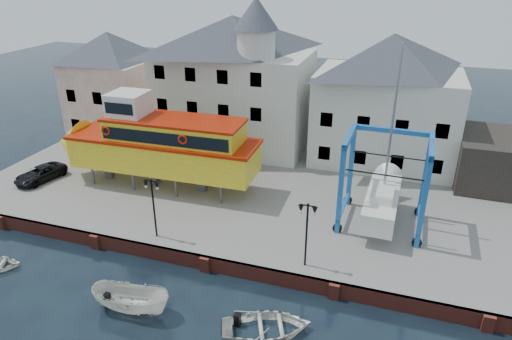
% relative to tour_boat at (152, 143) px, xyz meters
% --- Properties ---
extents(ground, '(140.00, 140.00, 0.00)m').
position_rel_tour_boat_xyz_m(ground, '(7.99, -8.06, -4.54)').
color(ground, black).
rests_on(ground, ground).
extents(hardstanding, '(44.00, 22.00, 1.00)m').
position_rel_tour_boat_xyz_m(hardstanding, '(7.99, 2.94, -4.04)').
color(hardstanding, slate).
rests_on(hardstanding, ground).
extents(quay_wall, '(44.00, 0.47, 1.00)m').
position_rel_tour_boat_xyz_m(quay_wall, '(7.99, -7.95, -4.04)').
color(quay_wall, maroon).
rests_on(quay_wall, ground).
extents(building_pink, '(8.00, 7.00, 10.30)m').
position_rel_tour_boat_xyz_m(building_pink, '(-10.01, 9.94, 1.61)').
color(building_pink, tan).
rests_on(building_pink, hardstanding).
extents(building_white_main, '(14.00, 8.30, 14.00)m').
position_rel_tour_boat_xyz_m(building_white_main, '(3.12, 10.34, 2.81)').
color(building_white_main, silver).
rests_on(building_white_main, hardstanding).
extents(building_white_right, '(12.00, 8.00, 11.20)m').
position_rel_tour_boat_xyz_m(building_white_right, '(16.99, 10.94, 2.06)').
color(building_white_right, silver).
rests_on(building_white_right, hardstanding).
extents(shed_dark, '(8.00, 7.00, 4.00)m').
position_rel_tour_boat_xyz_m(shed_dark, '(26.99, 8.94, -1.54)').
color(shed_dark, black).
rests_on(shed_dark, hardstanding).
extents(lamp_post_left, '(1.12, 0.32, 4.20)m').
position_rel_tour_boat_xyz_m(lamp_post_left, '(3.99, -6.86, -0.36)').
color(lamp_post_left, black).
rests_on(lamp_post_left, hardstanding).
extents(lamp_post_right, '(1.12, 0.32, 4.20)m').
position_rel_tour_boat_xyz_m(lamp_post_right, '(13.99, -6.86, -0.36)').
color(lamp_post_right, black).
rests_on(lamp_post_right, hardstanding).
extents(tour_boat, '(17.32, 4.55, 7.50)m').
position_rel_tour_boat_xyz_m(tour_boat, '(0.00, 0.00, 0.00)').
color(tour_boat, '#59595E').
rests_on(tour_boat, hardstanding).
extents(travel_lift, '(5.81, 8.12, 12.19)m').
position_rel_tour_boat_xyz_m(travel_lift, '(17.85, 0.11, -1.49)').
color(travel_lift, '#1467A7').
rests_on(travel_lift, hardstanding).
extents(van, '(2.80, 4.57, 1.18)m').
position_rel_tour_boat_xyz_m(van, '(-9.33, -2.38, -2.94)').
color(van, black).
rests_on(van, hardstanding).
extents(motorboat_a, '(4.68, 2.02, 1.77)m').
position_rel_tour_boat_xyz_m(motorboat_a, '(5.64, -12.61, -4.54)').
color(motorboat_a, white).
rests_on(motorboat_a, ground).
extents(motorboat_b, '(5.59, 4.89, 0.96)m').
position_rel_tour_boat_xyz_m(motorboat_b, '(13.11, -11.81, -4.54)').
color(motorboat_b, white).
rests_on(motorboat_b, ground).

